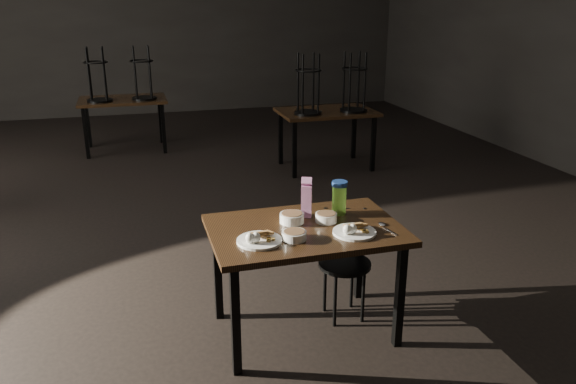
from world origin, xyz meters
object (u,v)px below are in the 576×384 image
object	(u,v)px
juice_carton	(307,198)
bentwood_chair	(344,254)
main_table	(305,239)
water_bottle	(339,197)

from	to	relation	value
juice_carton	bentwood_chair	world-z (taller)	juice_carton
main_table	water_bottle	world-z (taller)	water_bottle
main_table	water_bottle	bearing A→B (deg)	29.48
main_table	juice_carton	size ratio (longest dim) A/B	4.45
main_table	juice_carton	bearing A→B (deg)	70.62
water_bottle	main_table	bearing A→B (deg)	-150.52
main_table	bentwood_chair	distance (m)	0.43
juice_carton	water_bottle	world-z (taller)	juice_carton
water_bottle	bentwood_chair	xyz separation A→B (m)	(0.05, -0.01, -0.42)
bentwood_chair	water_bottle	bearing A→B (deg)	-172.96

